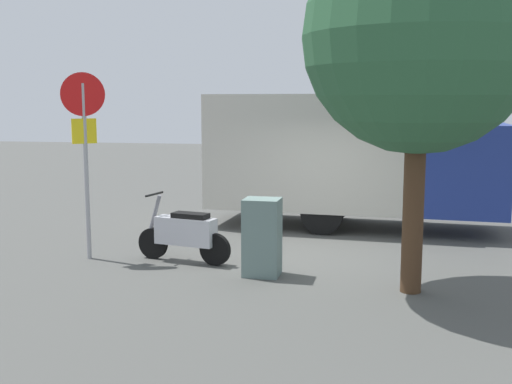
# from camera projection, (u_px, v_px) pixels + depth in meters

# --- Properties ---
(ground_plane) EXTENTS (60.00, 60.00, 0.00)m
(ground_plane) POSITION_uv_depth(u_px,v_px,m) (311.00, 261.00, 11.15)
(ground_plane) COLOR #4E4E4B
(box_truck_near) EXTENTS (8.26, 2.76, 2.97)m
(box_truck_near) POSITION_uv_depth(u_px,v_px,m) (353.00, 155.00, 13.92)
(box_truck_near) COLOR black
(box_truck_near) RESTS_ON ground
(motorcycle) EXTENTS (1.79, 0.67, 1.20)m
(motorcycle) POSITION_uv_depth(u_px,v_px,m) (185.00, 233.00, 10.98)
(motorcycle) COLOR black
(motorcycle) RESTS_ON ground
(stop_sign) EXTENTS (0.71, 0.33, 3.32)m
(stop_sign) POSITION_uv_depth(u_px,v_px,m) (85.00, 136.00, 10.98)
(stop_sign) COLOR #9E9EA3
(stop_sign) RESTS_ON ground
(street_tree) EXTENTS (3.34, 3.34, 5.40)m
(street_tree) POSITION_uv_depth(u_px,v_px,m) (420.00, 37.00, 8.80)
(street_tree) COLOR #47301E
(street_tree) RESTS_ON ground
(utility_cabinet) EXTENTS (0.59, 0.52, 1.27)m
(utility_cabinet) POSITION_uv_depth(u_px,v_px,m) (262.00, 237.00, 10.13)
(utility_cabinet) COLOR slate
(utility_cabinet) RESTS_ON ground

